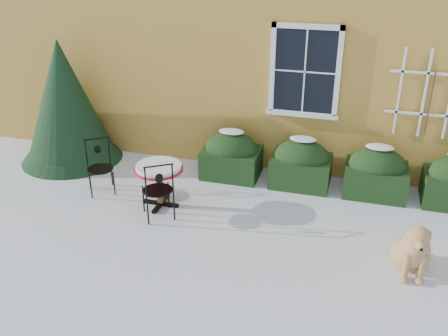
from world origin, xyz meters
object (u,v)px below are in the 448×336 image
(bistro_table, at_px, (159,172))
(patio_chair_near, at_px, (158,190))
(dog, at_px, (413,251))
(patio_chair_far, at_px, (100,166))
(evergreen_shrub, at_px, (67,113))

(bistro_table, height_order, patio_chair_near, patio_chair_near)
(bistro_table, distance_m, dog, 4.04)
(patio_chair_far, bearing_deg, evergreen_shrub, 105.60)
(evergreen_shrub, height_order, bistro_table, evergreen_shrub)
(dog, bearing_deg, evergreen_shrub, 158.40)
(evergreen_shrub, relative_size, patio_chair_far, 2.56)
(patio_chair_near, relative_size, patio_chair_far, 1.06)
(dog, bearing_deg, bistro_table, 165.13)
(patio_chair_near, distance_m, dog, 3.84)
(patio_chair_near, bearing_deg, evergreen_shrub, -66.14)
(evergreen_shrub, distance_m, bistro_table, 2.78)
(evergreen_shrub, relative_size, patio_chair_near, 2.40)
(patio_chair_near, bearing_deg, bistro_table, -103.93)
(evergreen_shrub, height_order, dog, evergreen_shrub)
(evergreen_shrub, bearing_deg, patio_chair_far, -40.75)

